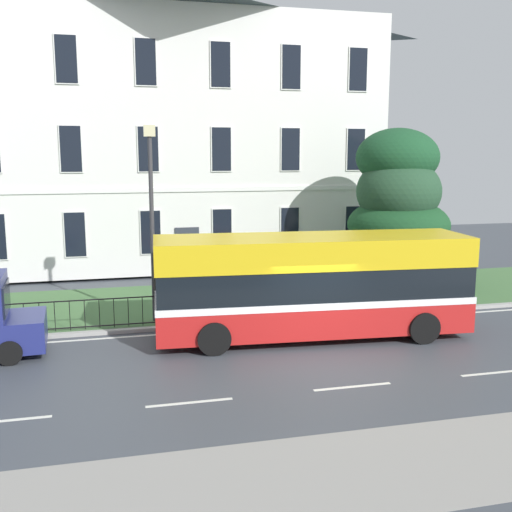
% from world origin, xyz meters
% --- Properties ---
extents(ground_plane, '(60.00, 56.00, 0.18)m').
position_xyz_m(ground_plane, '(0.00, 1.25, -0.01)').
color(ground_plane, '#3E444C').
extents(georgian_townhouse, '(20.00, 11.08, 14.08)m').
position_xyz_m(georgian_townhouse, '(-2.22, 17.79, 7.19)').
color(georgian_townhouse, silver).
rests_on(georgian_townhouse, ground_plane).
extents(iron_verge_railing, '(13.12, 0.04, 0.97)m').
position_xyz_m(iron_verge_railing, '(-2.22, 4.40, 0.62)').
color(iron_verge_railing, black).
rests_on(iron_verge_railing, ground_plane).
extents(evergreen_tree, '(4.84, 4.84, 6.77)m').
position_xyz_m(evergreen_tree, '(6.34, 8.39, 2.94)').
color(evergreen_tree, '#423328').
rests_on(evergreen_tree, ground_plane).
extents(single_decker_bus, '(9.75, 3.21, 3.16)m').
position_xyz_m(single_decker_bus, '(0.36, 2.31, 1.66)').
color(single_decker_bus, red).
rests_on(single_decker_bus, ground_plane).
extents(street_lamp_post, '(0.36, 0.24, 6.41)m').
position_xyz_m(street_lamp_post, '(-4.28, 4.90, 3.81)').
color(street_lamp_post, '#333338').
rests_on(street_lamp_post, ground_plane).
extents(litter_bin, '(0.52, 0.52, 1.04)m').
position_xyz_m(litter_bin, '(-1.83, 5.19, 0.64)').
color(litter_bin, '#23472D').
rests_on(litter_bin, ground_plane).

